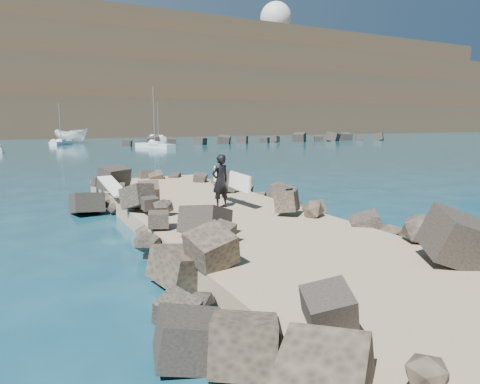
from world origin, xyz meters
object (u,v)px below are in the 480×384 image
Objects in this scene: surfboard_resting at (113,189)px; boat_imported at (72,136)px; surfer_with_board at (222,181)px; radome at (276,23)px; sailboat_d at (158,138)px.

boat_imported reaches higher than surfboard_resting.
radome is at bearing 57.53° from surfer_with_board.
surfer_with_board is 79.17m from sailboat_d.
surfer_with_board is at bearing -122.47° from radome.
surfboard_resting is 0.12× the size of radome.
radome is 2.46× the size of sailboat_d.
boat_imported is 124.12m from radome.
boat_imported reaches higher than surfer_with_board.
sailboat_d is at bearing -136.82° from radome.
surfboard_resting is 0.30× the size of sailboat_d.
radome is (90.74, 142.59, 42.11)m from surfer_with_board.
surfer_with_board is at bearing -136.89° from boat_imported.
surfer_with_board is at bearing -52.41° from surfboard_resting.
radome is at bearing 43.18° from sailboat_d.
sailboat_d is (23.63, 72.96, -0.69)m from surfboard_resting.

